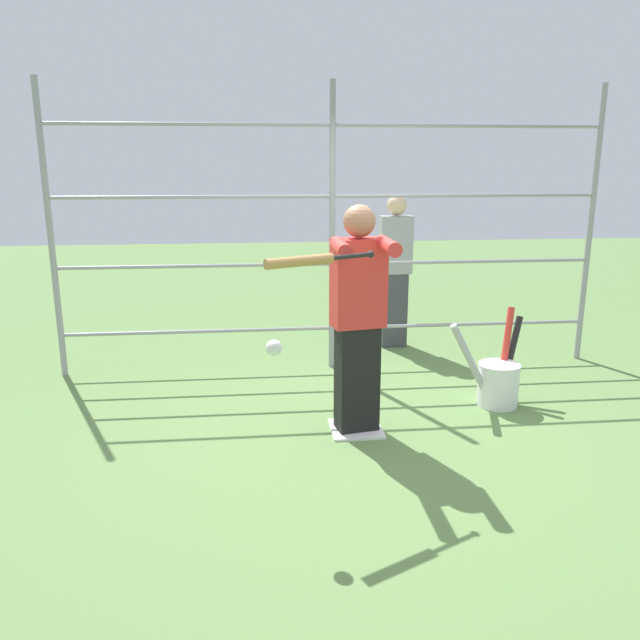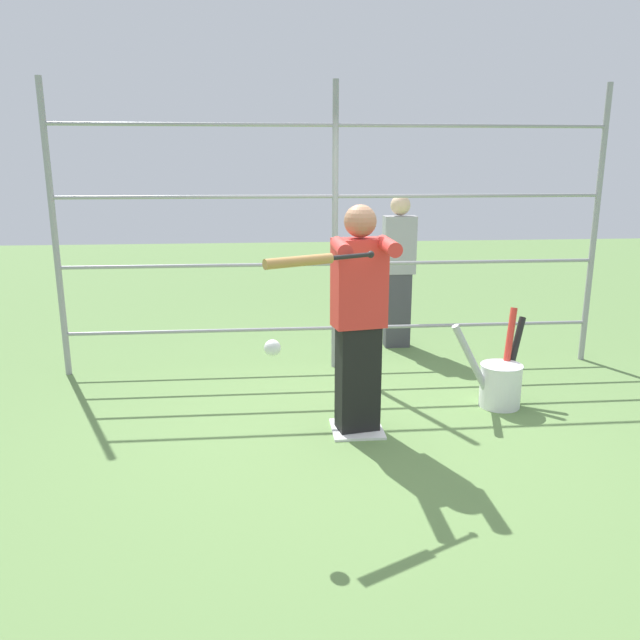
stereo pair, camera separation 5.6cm
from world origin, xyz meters
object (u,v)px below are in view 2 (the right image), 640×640
Objects in this scene: softball_in_flight at (272,348)px; bat_bucket at (500,381)px; baseball_bat_swinging at (309,260)px; bystander_behind_fence at (398,270)px; batter at (359,314)px.

softball_in_flight reaches higher than bat_bucket.
baseball_bat_swinging reaches higher than softball_in_flight.
batter is at bearing 70.86° from bystander_behind_fence.
baseball_bat_swinging is 0.89× the size of bat_bucket.
batter reaches higher than softball_in_flight.
bat_bucket is at bearing -142.91° from softball_in_flight.
baseball_bat_swinging is at bearing 67.58° from bystander_behind_fence.
batter is 1.55m from bat_bucket.
baseball_bat_swinging is at bearing 32.27° from bat_bucket.
batter reaches higher than bystander_behind_fence.
batter reaches higher than baseball_bat_swinging.
batter is at bearing -122.49° from baseball_bat_swinging.
baseball_bat_swinging is 3.25m from bystander_behind_fence.
baseball_bat_swinging is 0.64m from softball_in_flight.
bystander_behind_fence reaches higher than bat_bucket.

